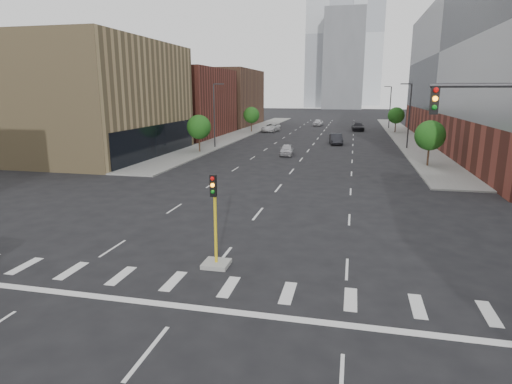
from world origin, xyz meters
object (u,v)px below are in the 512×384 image
(car_far_left, at_px, (271,127))
(car_distant, at_px, (318,123))
(car_deep_right, at_px, (358,127))
(median_traffic_signal, at_px, (216,247))
(car_near_left, at_px, (287,150))
(car_mid_right, at_px, (336,139))

(car_far_left, relative_size, car_distant, 1.26)
(car_deep_right, xyz_separation_m, car_distant, (-9.08, 10.64, -0.02))
(median_traffic_signal, distance_m, car_far_left, 69.10)
(car_near_left, xyz_separation_m, car_deep_right, (9.06, 37.85, 0.12))
(car_near_left, relative_size, car_far_left, 0.69)
(car_far_left, bearing_deg, car_distant, 69.44)
(car_mid_right, bearing_deg, car_distant, 90.68)
(car_distant, bearing_deg, car_far_left, -111.35)
(car_far_left, bearing_deg, car_deep_right, 24.44)
(car_far_left, distance_m, car_distant, 18.30)
(car_near_left, bearing_deg, median_traffic_signal, -90.56)
(car_far_left, relative_size, car_deep_right, 1.05)
(car_far_left, bearing_deg, car_mid_right, -47.41)
(median_traffic_signal, bearing_deg, car_mid_right, 86.08)
(car_mid_right, distance_m, car_far_left, 23.42)
(median_traffic_signal, xyz_separation_m, car_far_left, (-10.50, 68.29, -0.14))
(car_near_left, distance_m, car_mid_right, 14.42)
(median_traffic_signal, relative_size, car_mid_right, 0.88)
(car_distant, bearing_deg, car_deep_right, -44.08)
(median_traffic_signal, relative_size, car_far_left, 0.74)
(car_near_left, distance_m, car_far_left, 33.19)
(car_mid_right, distance_m, car_deep_right, 24.80)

